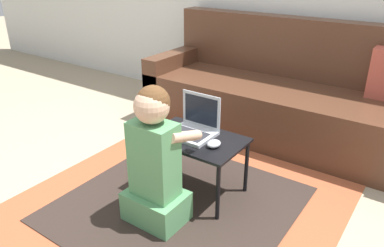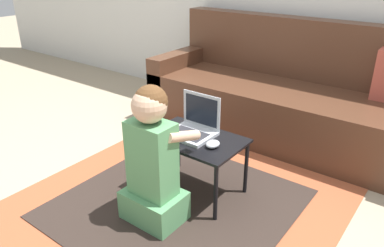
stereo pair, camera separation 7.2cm
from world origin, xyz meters
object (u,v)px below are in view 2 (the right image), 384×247
object	(u,v)px
couch	(290,100)
person_seated	(153,161)
laptop	(193,128)
laptop_desk	(195,144)
computer_mouse	(213,144)

from	to	relation	value
couch	person_seated	size ratio (longest dim) A/B	2.85
couch	person_seated	xyz separation A→B (m)	(-0.14, -1.49, 0.07)
laptop	person_seated	distance (m)	0.39
laptop_desk	computer_mouse	world-z (taller)	computer_mouse
laptop	couch	bearing A→B (deg)	81.71
couch	laptop	world-z (taller)	couch
laptop_desk	laptop	bearing A→B (deg)	139.00
computer_mouse	person_seated	size ratio (longest dim) A/B	0.11
couch	laptop	distance (m)	1.12
laptop_desk	computer_mouse	xyz separation A→B (m)	(0.15, -0.03, 0.06)
couch	computer_mouse	xyz separation A→B (m)	(0.03, -1.17, 0.09)
person_seated	couch	bearing A→B (deg)	84.74
laptop_desk	laptop	size ratio (longest dim) A/B	2.14
couch	computer_mouse	distance (m)	1.17
couch	laptop_desk	world-z (taller)	couch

